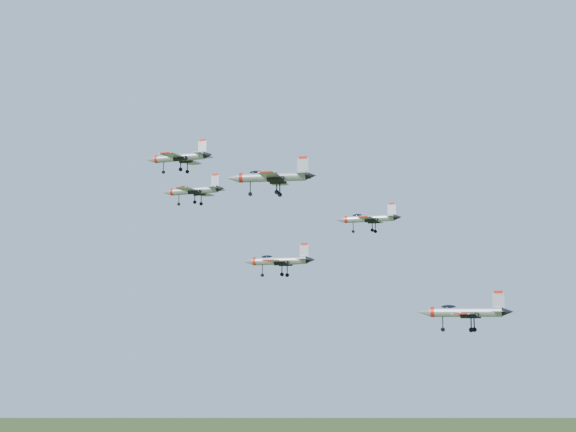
# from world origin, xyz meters

# --- Properties ---
(jet_lead) EXTENTS (13.43, 11.28, 3.60)m
(jet_lead) POSITION_xyz_m (-17.58, 10.85, 153.11)
(jet_lead) COLOR #9A9DA6
(jet_left_high) EXTENTS (11.91, 10.02, 3.20)m
(jet_left_high) POSITION_xyz_m (-12.84, 4.76, 146.05)
(jet_left_high) COLOR #9A9DA6
(jet_right_high) EXTENTS (12.85, 10.56, 3.44)m
(jet_right_high) POSITION_xyz_m (4.91, -15.12, 144.32)
(jet_right_high) COLOR #9A9DA6
(jet_left_low) EXTENTS (10.74, 9.00, 2.88)m
(jet_left_low) POSITION_xyz_m (16.90, 1.55, 140.19)
(jet_left_low) COLOR #9A9DA6
(jet_right_low) EXTENTS (10.62, 8.91, 2.85)m
(jet_right_low) POSITION_xyz_m (6.23, -15.84, 132.53)
(jet_right_low) COLOR #9A9DA6
(jet_trail) EXTENTS (13.82, 11.63, 3.71)m
(jet_trail) POSITION_xyz_m (31.06, -3.91, 125.63)
(jet_trail) COLOR #9A9DA6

